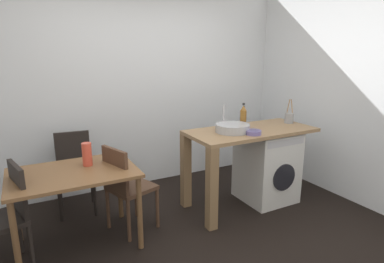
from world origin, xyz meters
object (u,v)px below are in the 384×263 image
(washing_machine, at_px, (267,166))
(vase, at_px, (87,154))
(dining_table, at_px, (74,181))
(chair_opposite, at_px, (125,184))
(chair_spare_by_wall, at_px, (74,167))
(chair_person_seat, at_px, (7,213))
(bottle_squat_brown, at_px, (244,116))
(bottle_tall_green, at_px, (243,117))
(mixing_bowl, at_px, (253,132))
(utensil_crock, at_px, (289,118))

(washing_machine, height_order, vase, vase)
(dining_table, distance_m, chair_opposite, 0.50)
(chair_spare_by_wall, relative_size, washing_machine, 1.05)
(chair_opposite, bearing_deg, chair_spare_by_wall, -172.35)
(chair_person_seat, bearing_deg, dining_table, -95.21)
(bottle_squat_brown, bearing_deg, dining_table, -174.74)
(washing_machine, bearing_deg, bottle_tall_green, 162.71)
(bottle_tall_green, bearing_deg, mixing_bowl, -105.42)
(chair_spare_by_wall, bearing_deg, mixing_bowl, 155.39)
(bottle_squat_brown, xyz_separation_m, mixing_bowl, (-0.20, -0.44, -0.08))
(chair_opposite, distance_m, washing_machine, 1.75)
(bottle_squat_brown, bearing_deg, chair_opposite, -174.07)
(bottle_squat_brown, relative_size, mixing_bowl, 1.32)
(dining_table, height_order, bottle_tall_green, bottle_tall_green)
(bottle_squat_brown, xyz_separation_m, vase, (-1.88, -0.09, -0.17))
(chair_person_seat, distance_m, vase, 0.80)
(washing_machine, relative_size, vase, 3.91)
(vase, bearing_deg, chair_opposite, -12.64)
(washing_machine, height_order, bottle_squat_brown, bottle_squat_brown)
(bottle_tall_green, xyz_separation_m, vase, (-1.76, 0.06, -0.20))
(utensil_crock, bearing_deg, chair_opposite, 179.10)
(mixing_bowl, bearing_deg, utensil_crock, 18.21)
(vase, bearing_deg, bottle_tall_green, -2.04)
(chair_opposite, xyz_separation_m, bottle_squat_brown, (1.55, 0.16, 0.51))
(bottle_squat_brown, height_order, mixing_bowl, bottle_squat_brown)
(chair_person_seat, xyz_separation_m, mixing_bowl, (2.38, -0.17, 0.44))
(vase, bearing_deg, chair_spare_by_wall, 93.55)
(washing_machine, relative_size, bottle_squat_brown, 3.80)
(chair_person_seat, height_order, chair_spare_by_wall, same)
(dining_table, xyz_separation_m, washing_machine, (2.22, -0.06, -0.21))
(chair_person_seat, relative_size, chair_spare_by_wall, 1.00)
(bottle_squat_brown, bearing_deg, chair_spare_by_wall, 163.01)
(utensil_crock, height_order, vase, utensil_crock)
(chair_person_seat, distance_m, bottle_tall_green, 2.52)
(washing_machine, distance_m, mixing_bowl, 0.68)
(washing_machine, height_order, mixing_bowl, mixing_bowl)
(dining_table, xyz_separation_m, vase, (0.15, 0.10, 0.21))
(bottle_squat_brown, bearing_deg, washing_machine, -51.97)
(utensil_crock, bearing_deg, bottle_squat_brown, 160.89)
(washing_machine, bearing_deg, chair_opposite, 177.19)
(chair_opposite, distance_m, utensil_crock, 2.16)
(chair_spare_by_wall, height_order, bottle_squat_brown, bottle_squat_brown)
(chair_spare_by_wall, bearing_deg, utensil_crock, 168.83)
(dining_table, height_order, mixing_bowl, mixing_bowl)
(chair_spare_by_wall, distance_m, vase, 0.76)
(chair_opposite, xyz_separation_m, vase, (-0.33, 0.07, 0.34))
(mixing_bowl, bearing_deg, washing_machine, 26.75)
(dining_table, bearing_deg, washing_machine, -1.53)
(chair_spare_by_wall, height_order, utensil_crock, utensil_crock)
(dining_table, relative_size, bottle_tall_green, 3.73)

